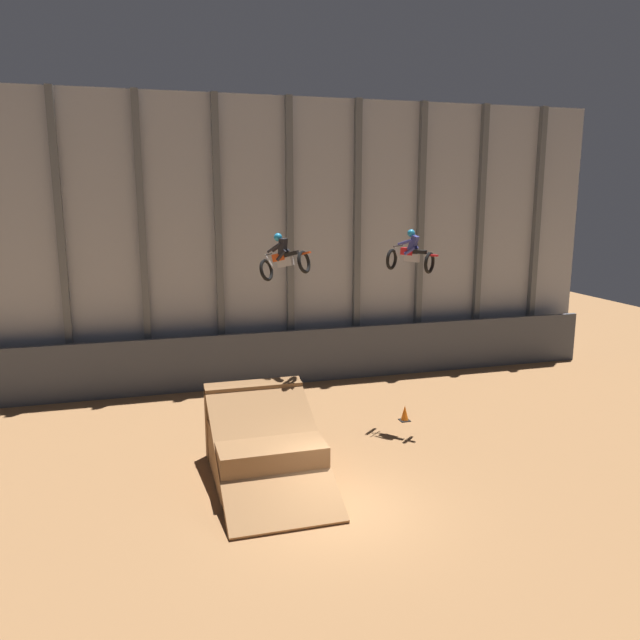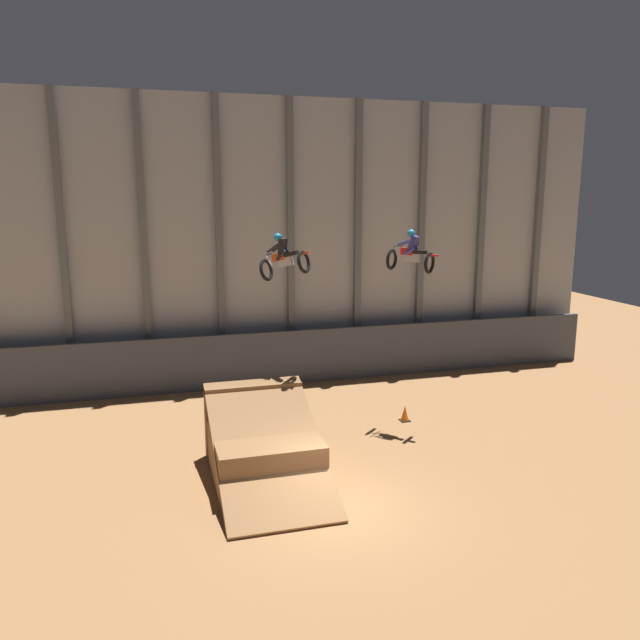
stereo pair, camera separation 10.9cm
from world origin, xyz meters
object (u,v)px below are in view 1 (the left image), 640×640
at_px(dirt_ramp, 263,446).
at_px(rider_bike_left_air, 284,259).
at_px(rider_bike_right_air, 411,254).
at_px(traffic_cone_near_ramp, 405,413).

bearing_deg(dirt_ramp, rider_bike_left_air, 62.76).
bearing_deg(rider_bike_right_air, dirt_ramp, 162.50).
distance_m(dirt_ramp, rider_bike_left_air, 5.85).
height_order(rider_bike_left_air, traffic_cone_near_ramp, rider_bike_left_air).
height_order(dirt_ramp, rider_bike_right_air, rider_bike_right_air).
xyz_separation_m(dirt_ramp, rider_bike_right_air, (5.68, 2.52, 5.23)).
height_order(dirt_ramp, traffic_cone_near_ramp, dirt_ramp).
distance_m(rider_bike_right_air, traffic_cone_near_ramp, 5.78).
xyz_separation_m(rider_bike_left_air, rider_bike_right_air, (4.45, 0.14, 0.02)).
bearing_deg(traffic_cone_near_ramp, rider_bike_left_air, -174.83).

